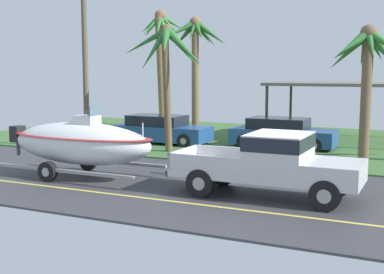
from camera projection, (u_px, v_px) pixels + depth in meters
name	position (u px, v px, depth m)	size (l,w,h in m)	color
ground	(317.00, 152.00, 22.35)	(36.00, 22.00, 0.11)	#38383D
pickup_truck_towing	(277.00, 162.00, 14.24)	(5.44, 1.98, 1.80)	silver
boat_on_trailer	(81.00, 143.00, 17.05)	(6.46, 2.35, 2.38)	gray
parked_sedan_near	(160.00, 130.00, 24.88)	(4.73, 1.83, 1.38)	#234C89
parked_sedan_far	(282.00, 133.00, 23.44)	(4.66, 1.85, 1.38)	#234C89
carport_awning	(338.00, 85.00, 25.54)	(6.37, 5.03, 2.93)	#4C4238
palm_tree_near_left	(168.00, 55.00, 21.57)	(3.76, 2.65, 5.43)	brown
palm_tree_near_right	(369.00, 59.00, 18.53)	(3.06, 2.77, 5.14)	brown
palm_tree_far_left	(161.00, 42.00, 31.67)	(2.80, 2.89, 7.19)	brown
palm_tree_far_right	(195.00, 46.00, 27.44)	(3.31, 3.04, 6.33)	brown
utility_pole	(85.00, 57.00, 22.78)	(0.24, 1.80, 7.88)	brown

